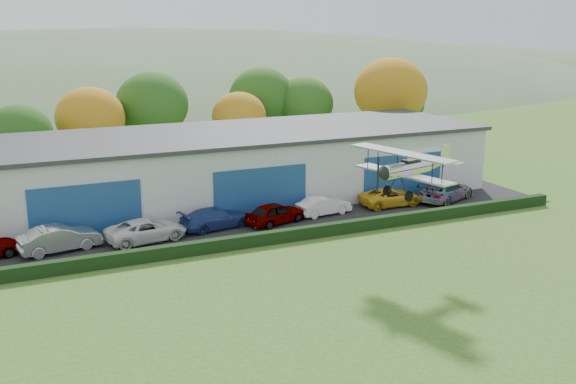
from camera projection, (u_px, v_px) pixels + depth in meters
name	position (u px, v px, depth m)	size (l,w,h in m)	color
ground	(352.00, 378.00, 25.68)	(300.00, 300.00, 0.00)	#37591C
apron	(239.00, 223.00, 45.42)	(48.00, 9.00, 0.05)	black
hedge	(266.00, 238.00, 41.08)	(46.00, 0.60, 0.80)	black
hangar	(232.00, 165.00, 51.72)	(40.60, 12.60, 5.30)	#B2B7BC
tree_belt	(143.00, 111.00, 60.51)	(75.70, 13.22, 10.12)	#3D2614
distant_hills	(33.00, 142.00, 150.87)	(430.00, 196.00, 56.00)	#4C6642
car_1	(59.00, 238.00, 39.65)	(1.70, 4.86, 1.60)	silver
car_2	(147.00, 230.00, 41.54)	(2.36, 5.13, 1.43)	silver
car_3	(215.00, 218.00, 44.10)	(1.99, 4.88, 1.42)	navy
car_4	(275.00, 213.00, 45.14)	(1.77, 4.40, 1.50)	gray
car_5	(324.00, 206.00, 47.29)	(1.43, 4.09, 1.35)	silver
car_6	(391.00, 197.00, 49.63)	(2.23, 4.84, 1.35)	gold
car_7	(446.00, 190.00, 51.05)	(2.26, 5.55, 1.61)	gray
biplane	(412.00, 166.00, 35.78)	(5.98, 6.79, 2.53)	silver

